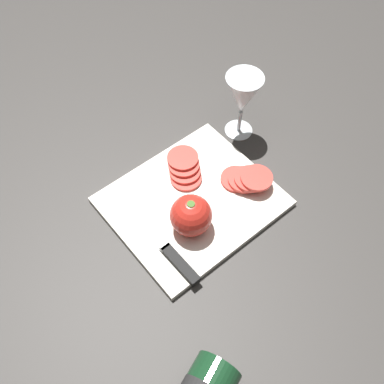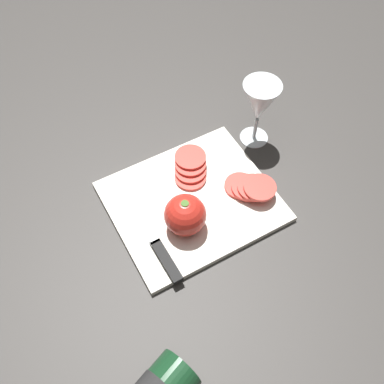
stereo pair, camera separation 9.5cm
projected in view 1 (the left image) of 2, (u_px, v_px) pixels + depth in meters
name	position (u px, v px, depth m)	size (l,w,h in m)	color
ground_plane	(190.00, 216.00, 0.97)	(3.00, 3.00, 0.00)	#383533
cutting_board	(192.00, 201.00, 0.98)	(0.34, 0.30, 0.01)	silver
wine_glass	(243.00, 97.00, 1.01)	(0.09, 0.09, 0.17)	silver
whole_tomato	(191.00, 216.00, 0.90)	(0.09, 0.09, 0.09)	red
knife	(171.00, 254.00, 0.89)	(0.03, 0.26, 0.01)	silver
tomato_slice_stack_near	(247.00, 179.00, 0.99)	(0.09, 0.10, 0.03)	#D63D33
tomato_slice_stack_far	(184.00, 168.00, 1.00)	(0.09, 0.11, 0.03)	#D63D33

